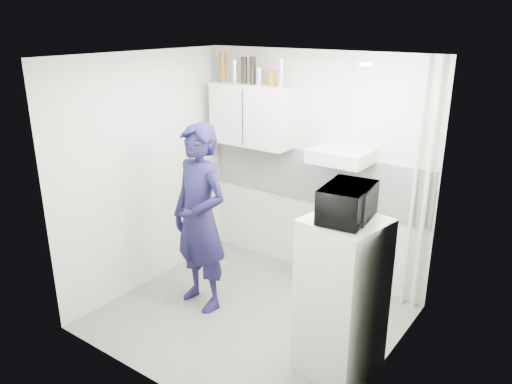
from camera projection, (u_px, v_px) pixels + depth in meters
The scene contains 24 objects.
floor at pixel (249, 316), 5.14m from camera, with size 2.80×2.80×0.00m, color slate.
ceiling at pixel (248, 56), 4.29m from camera, with size 2.80×2.80×0.00m, color white.
wall_back at pixel (314, 168), 5.67m from camera, with size 2.80×2.80×0.00m, color silver.
wall_left at pixel (147, 173), 5.49m from camera, with size 2.60×2.60×0.00m, color silver.
wall_right at pixel (391, 234), 3.94m from camera, with size 2.60×2.60×0.00m, color silver.
person at pixel (200, 219), 5.07m from camera, with size 0.72×0.47×1.96m, color #171539.
stove at pixel (331, 256), 5.56m from camera, with size 0.50×0.50×0.80m, color beige.
fridge at pixel (341, 298), 4.16m from camera, with size 0.58×0.58×1.41m, color silver.
stove_top at pixel (333, 222), 5.42m from camera, with size 0.48×0.48×0.03m, color black.
saucepan at pixel (334, 218), 5.34m from camera, with size 0.21×0.21×0.11m, color silver.
microwave at pixel (347, 203), 3.88m from camera, with size 0.35×0.51×0.28m, color black.
bottle_a at pixel (223, 67), 5.83m from camera, with size 0.08×0.08×0.34m, color brown.
bottle_b at pixel (235, 71), 5.75m from camera, with size 0.07×0.07×0.26m, color silver.
bottle_c at pixel (244, 70), 5.67m from camera, with size 0.07×0.07×0.30m, color black.
bottle_d at pixel (253, 71), 5.60m from camera, with size 0.07×0.07×0.31m, color black.
canister_a at pixel (259, 76), 5.57m from camera, with size 0.08×0.08×0.19m, color silver.
canister_b at pixel (272, 78), 5.47m from camera, with size 0.09×0.09×0.17m, color brown.
bottle_e at pixel (281, 73), 5.39m from camera, with size 0.08×0.08×0.30m, color silver.
upper_cabinet at pixel (252, 115), 5.77m from camera, with size 1.00×0.35×0.70m, color silver.
range_hood at pixel (341, 156), 5.14m from camera, with size 0.60×0.50×0.14m, color beige.
backsplash at pixel (313, 177), 5.69m from camera, with size 2.74×0.03×0.60m, color white.
pipe_a at pixel (426, 192), 4.89m from camera, with size 0.05×0.05×2.60m, color beige.
pipe_b at pixel (414, 189), 4.96m from camera, with size 0.04×0.04×2.60m, color beige.
ceiling_spot_fixture at pixel (366, 64), 3.90m from camera, with size 0.10×0.10×0.02m, color white.
Camera 1 is at (2.65, -3.55, 2.91)m, focal length 35.00 mm.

